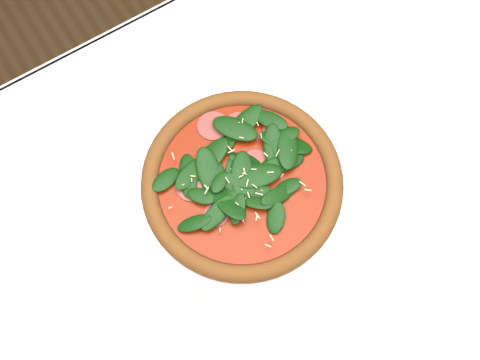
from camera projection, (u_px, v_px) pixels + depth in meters
ground at (257, 290)px, 1.47m from camera, size 6.00×6.00×0.00m
dining_table at (270, 232)px, 0.86m from camera, size 1.21×0.81×0.75m
plate at (242, 185)px, 0.77m from camera, size 0.33×0.33×0.01m
pizza at (242, 181)px, 0.75m from camera, size 0.37×0.37×0.04m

